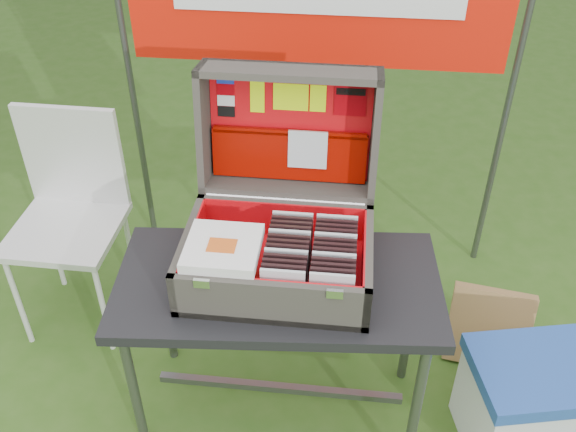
# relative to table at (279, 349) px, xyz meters

# --- Properties ---
(ground) EXTENTS (80.00, 80.00, 0.00)m
(ground) POSITION_rel_table_xyz_m (0.04, -0.06, -0.35)
(ground) COLOR #2E5417
(ground) RESTS_ON ground
(table) EXTENTS (1.15, 0.64, 0.69)m
(table) POSITION_rel_table_xyz_m (0.00, 0.00, 0.00)
(table) COLOR black
(table) RESTS_ON ground
(table_top) EXTENTS (1.15, 0.64, 0.04)m
(table_top) POSITION_rel_table_xyz_m (0.00, 0.00, 0.33)
(table_top) COLOR black
(table_top) RESTS_ON ground
(table_leg_fl) EXTENTS (0.04, 0.04, 0.65)m
(table_leg_fl) POSITION_rel_table_xyz_m (-0.49, -0.22, -0.02)
(table_leg_fl) COLOR #59595B
(table_leg_fl) RESTS_ON ground
(table_leg_fr) EXTENTS (0.04, 0.04, 0.65)m
(table_leg_fr) POSITION_rel_table_xyz_m (0.49, -0.22, -0.02)
(table_leg_fr) COLOR #59595B
(table_leg_fr) RESTS_ON ground
(table_leg_bl) EXTENTS (0.04, 0.04, 0.65)m
(table_leg_bl) POSITION_rel_table_xyz_m (-0.49, 0.22, -0.02)
(table_leg_bl) COLOR #59595B
(table_leg_bl) RESTS_ON ground
(table_leg_br) EXTENTS (0.04, 0.04, 0.65)m
(table_leg_br) POSITION_rel_table_xyz_m (0.49, 0.22, -0.02)
(table_leg_br) COLOR #59595B
(table_leg_br) RESTS_ON ground
(table_brace) EXTENTS (0.96, 0.03, 0.03)m
(table_brace) POSITION_rel_table_xyz_m (0.00, 0.00, -0.23)
(table_brace) COLOR #59595B
(table_brace) RESTS_ON ground
(suitcase) EXTENTS (0.63, 0.61, 0.60)m
(suitcase) POSITION_rel_table_xyz_m (-0.00, 0.08, 0.64)
(suitcase) COLOR #403B32
(suitcase) RESTS_ON table
(suitcase_base_bottom) EXTENTS (0.63, 0.45, 0.02)m
(suitcase_base_bottom) POSITION_rel_table_xyz_m (-0.00, 0.02, 0.36)
(suitcase_base_bottom) COLOR #403B32
(suitcase_base_bottom) RESTS_ON table_top
(suitcase_base_wall_front) EXTENTS (0.63, 0.02, 0.17)m
(suitcase_base_wall_front) POSITION_rel_table_xyz_m (-0.00, -0.20, 0.43)
(suitcase_base_wall_front) COLOR #403B32
(suitcase_base_wall_front) RESTS_ON table_top
(suitcase_base_wall_back) EXTENTS (0.63, 0.02, 0.17)m
(suitcase_base_wall_back) POSITION_rel_table_xyz_m (-0.00, 0.23, 0.43)
(suitcase_base_wall_back) COLOR #403B32
(suitcase_base_wall_back) RESTS_ON table_top
(suitcase_base_wall_left) EXTENTS (0.02, 0.45, 0.17)m
(suitcase_base_wall_left) POSITION_rel_table_xyz_m (-0.30, 0.02, 0.43)
(suitcase_base_wall_left) COLOR #403B32
(suitcase_base_wall_left) RESTS_ON table_top
(suitcase_base_wall_right) EXTENTS (0.02, 0.45, 0.17)m
(suitcase_base_wall_right) POSITION_rel_table_xyz_m (0.30, 0.02, 0.43)
(suitcase_base_wall_right) COLOR #403B32
(suitcase_base_wall_right) RESTS_ON table_top
(suitcase_liner_floor) EXTENTS (0.58, 0.40, 0.01)m
(suitcase_liner_floor) POSITION_rel_table_xyz_m (-0.00, 0.02, 0.37)
(suitcase_liner_floor) COLOR #DC0006
(suitcase_liner_floor) RESTS_ON suitcase_base_bottom
(suitcase_latch_left) EXTENTS (0.05, 0.01, 0.03)m
(suitcase_latch_left) POSITION_rel_table_xyz_m (-0.20, -0.21, 0.50)
(suitcase_latch_left) COLOR silver
(suitcase_latch_left) RESTS_ON suitcase_base_wall_front
(suitcase_latch_right) EXTENTS (0.05, 0.01, 0.03)m
(suitcase_latch_right) POSITION_rel_table_xyz_m (0.20, -0.21, 0.50)
(suitcase_latch_right) COLOR silver
(suitcase_latch_right) RESTS_ON suitcase_base_wall_front
(suitcase_hinge) EXTENTS (0.56, 0.02, 0.02)m
(suitcase_hinge) POSITION_rel_table_xyz_m (-0.00, 0.24, 0.51)
(suitcase_hinge) COLOR silver
(suitcase_hinge) RESTS_ON suitcase_base_wall_back
(suitcase_lid_back) EXTENTS (0.63, 0.09, 0.45)m
(suitcase_lid_back) POSITION_rel_table_xyz_m (-0.00, 0.42, 0.71)
(suitcase_lid_back) COLOR #403B32
(suitcase_lid_back) RESTS_ON suitcase_base_wall_back
(suitcase_lid_rim_far) EXTENTS (0.63, 0.17, 0.05)m
(suitcase_lid_rim_far) POSITION_rel_table_xyz_m (-0.00, 0.38, 0.93)
(suitcase_lid_rim_far) COLOR #403B32
(suitcase_lid_rim_far) RESTS_ON suitcase_lid_back
(suitcase_lid_rim_near) EXTENTS (0.63, 0.17, 0.05)m
(suitcase_lid_rim_near) POSITION_rel_table_xyz_m (-0.00, 0.32, 0.51)
(suitcase_lid_rim_near) COLOR #403B32
(suitcase_lid_rim_near) RESTS_ON suitcase_lid_back
(suitcase_lid_rim_left) EXTENTS (0.02, 0.23, 0.47)m
(suitcase_lid_rim_left) POSITION_rel_table_xyz_m (-0.30, 0.35, 0.72)
(suitcase_lid_rim_left) COLOR #403B32
(suitcase_lid_rim_left) RESTS_ON suitcase_lid_back
(suitcase_lid_rim_right) EXTENTS (0.02, 0.23, 0.47)m
(suitcase_lid_rim_right) POSITION_rel_table_xyz_m (0.30, 0.35, 0.72)
(suitcase_lid_rim_right) COLOR #403B32
(suitcase_lid_rim_right) RESTS_ON suitcase_lid_back
(suitcase_lid_liner) EXTENTS (0.57, 0.06, 0.39)m
(suitcase_lid_liner) POSITION_rel_table_xyz_m (-0.00, 0.41, 0.71)
(suitcase_lid_liner) COLOR #DC0006
(suitcase_lid_liner) RESTS_ON suitcase_lid_back
(suitcase_liner_wall_front) EXTENTS (0.58, 0.01, 0.14)m
(suitcase_liner_wall_front) POSITION_rel_table_xyz_m (-0.00, -0.18, 0.44)
(suitcase_liner_wall_front) COLOR #DC0006
(suitcase_liner_wall_front) RESTS_ON suitcase_base_bottom
(suitcase_liner_wall_back) EXTENTS (0.58, 0.01, 0.14)m
(suitcase_liner_wall_back) POSITION_rel_table_xyz_m (-0.00, 0.21, 0.44)
(suitcase_liner_wall_back) COLOR #DC0006
(suitcase_liner_wall_back) RESTS_ON suitcase_base_bottom
(suitcase_liner_wall_left) EXTENTS (0.01, 0.40, 0.14)m
(suitcase_liner_wall_left) POSITION_rel_table_xyz_m (-0.29, 0.02, 0.44)
(suitcase_liner_wall_left) COLOR #DC0006
(suitcase_liner_wall_left) RESTS_ON suitcase_base_bottom
(suitcase_liner_wall_right) EXTENTS (0.01, 0.40, 0.14)m
(suitcase_liner_wall_right) POSITION_rel_table_xyz_m (0.28, 0.02, 0.44)
(suitcase_liner_wall_right) COLOR #DC0006
(suitcase_liner_wall_right) RESTS_ON suitcase_base_bottom
(suitcase_lid_pocket) EXTENTS (0.56, 0.06, 0.18)m
(suitcase_lid_pocket) POSITION_rel_table_xyz_m (-0.00, 0.38, 0.61)
(suitcase_lid_pocket) COLOR #890800
(suitcase_lid_pocket) RESTS_ON suitcase_lid_liner
(suitcase_pocket_edge) EXTENTS (0.55, 0.02, 0.02)m
(suitcase_pocket_edge) POSITION_rel_table_xyz_m (-0.00, 0.38, 0.70)
(suitcase_pocket_edge) COLOR #890800
(suitcase_pocket_edge) RESTS_ON suitcase_lid_pocket
(suitcase_pocket_cd) EXTENTS (0.14, 0.03, 0.14)m
(suitcase_pocket_cd) POSITION_rel_table_xyz_m (0.06, 0.36, 0.65)
(suitcase_pocket_cd) COLOR silver
(suitcase_pocket_cd) RESTS_ON suitcase_lid_pocket
(lid_sticker_cc_a) EXTENTS (0.06, 0.01, 0.04)m
(lid_sticker_cc_a) POSITION_rel_table_xyz_m (-0.23, 0.43, 0.88)
(lid_sticker_cc_a) COLOR #1933B2
(lid_sticker_cc_a) RESTS_ON suitcase_lid_liner
(lid_sticker_cc_b) EXTENTS (0.06, 0.01, 0.04)m
(lid_sticker_cc_b) POSITION_rel_table_xyz_m (-0.23, 0.42, 0.84)
(lid_sticker_cc_b) COLOR #A00008
(lid_sticker_cc_b) RESTS_ON suitcase_lid_liner
(lid_sticker_cc_c) EXTENTS (0.06, 0.01, 0.04)m
(lid_sticker_cc_c) POSITION_rel_table_xyz_m (-0.23, 0.42, 0.80)
(lid_sticker_cc_c) COLOR white
(lid_sticker_cc_c) RESTS_ON suitcase_lid_liner
(lid_sticker_cc_d) EXTENTS (0.06, 0.01, 0.04)m
(lid_sticker_cc_d) POSITION_rel_table_xyz_m (-0.23, 0.41, 0.76)
(lid_sticker_cc_d) COLOR black
(lid_sticker_cc_d) RESTS_ON suitcase_lid_liner
(lid_card_neon_tall) EXTENTS (0.05, 0.02, 0.12)m
(lid_card_neon_tall) POSITION_rel_table_xyz_m (-0.12, 0.42, 0.82)
(lid_card_neon_tall) COLOR #C8F409
(lid_card_neon_tall) RESTS_ON suitcase_lid_liner
(lid_card_neon_main) EXTENTS (0.12, 0.02, 0.09)m
(lid_card_neon_main) POSITION_rel_table_xyz_m (-0.00, 0.42, 0.82)
(lid_card_neon_main) COLOR #C8F409
(lid_card_neon_main) RESTS_ON suitcase_lid_liner
(lid_card_neon_small) EXTENTS (0.06, 0.02, 0.09)m
(lid_card_neon_small) POSITION_rel_table_xyz_m (0.09, 0.42, 0.82)
(lid_card_neon_small) COLOR #C8F409
(lid_card_neon_small) RESTS_ON suitcase_lid_liner
(lid_sticker_band) EXTENTS (0.11, 0.02, 0.11)m
(lid_sticker_band) POSITION_rel_table_xyz_m (0.20, 0.42, 0.82)
(lid_sticker_band) COLOR #A00008
(lid_sticker_band) RESTS_ON suitcase_lid_liner
(lid_sticker_band_bar) EXTENTS (0.10, 0.01, 0.02)m
(lid_sticker_band_bar) POSITION_rel_table_xyz_m (0.20, 0.42, 0.85)
(lid_sticker_band_bar) COLOR black
(lid_sticker_band_bar) RESTS_ON suitcase_lid_liner
(cd_left_0) EXTENTS (0.14, 0.01, 0.16)m
(cd_left_0) POSITION_rel_table_xyz_m (0.04, -0.16, 0.46)
(cd_left_0) COLOR silver
(cd_left_0) RESTS_ON suitcase_liner_floor
(cd_left_1) EXTENTS (0.14, 0.01, 0.16)m
(cd_left_1) POSITION_rel_table_xyz_m (0.04, -0.13, 0.46)
(cd_left_1) COLOR black
(cd_left_1) RESTS_ON suitcase_liner_floor
(cd_left_2) EXTENTS (0.14, 0.01, 0.16)m
(cd_left_2) POSITION_rel_table_xyz_m (0.04, -0.11, 0.46)
(cd_left_2) COLOR black
(cd_left_2) RESTS_ON suitcase_liner_floor
(cd_left_3) EXTENTS (0.14, 0.01, 0.16)m
(cd_left_3) POSITION_rel_table_xyz_m (0.04, -0.08, 0.46)
(cd_left_3) COLOR black
(cd_left_3) RESTS_ON suitcase_liner_floor
(cd_left_4) EXTENTS (0.14, 0.01, 0.16)m
(cd_left_4) POSITION_rel_table_xyz_m (0.04, -0.06, 0.46)
(cd_left_4) COLOR silver
(cd_left_4) RESTS_ON suitcase_liner_floor
(cd_left_5) EXTENTS (0.14, 0.01, 0.16)m
(cd_left_5) POSITION_rel_table_xyz_m (0.04, -0.04, 0.46)
(cd_left_5) COLOR black
(cd_left_5) RESTS_ON suitcase_liner_floor
(cd_left_6) EXTENTS (0.14, 0.01, 0.16)m
(cd_left_6) POSITION_rel_table_xyz_m (0.04, -0.01, 0.46)
(cd_left_6) COLOR black
(cd_left_6) RESTS_ON suitcase_liner_floor
(cd_left_7) EXTENTS (0.14, 0.01, 0.16)m
(cd_left_7) POSITION_rel_table_xyz_m (0.04, 0.01, 0.46)
(cd_left_7) COLOR black
(cd_left_7) RESTS_ON suitcase_liner_floor
(cd_left_8) EXTENTS (0.14, 0.01, 0.16)m
(cd_left_8) POSITION_rel_table_xyz_m (0.04, 0.04, 0.46)
(cd_left_8) COLOR silver
(cd_left_8) RESTS_ON suitcase_liner_floor
(cd_left_9) EXTENTS (0.14, 0.01, 0.16)m
(cd_left_9) POSITION_rel_table_xyz_m (0.04, 0.06, 0.46)
(cd_left_9) COLOR black
(cd_left_9) RESTS_ON suitcase_liner_floor
(cd_left_10) EXTENTS (0.14, 0.01, 0.16)m
(cd_left_10) POSITION_rel_table_xyz_m (0.04, 0.09, 0.46)
(cd_left_10) COLOR black
(cd_left_10) RESTS_ON suitcase_liner_floor
(cd_left_11) EXTENTS (0.14, 0.01, 0.16)m
(cd_left_11) POSITION_rel_table_xyz_m (0.04, 0.11, 0.46)
(cd_left_11) COLOR black
(cd_left_11) RESTS_ON suitcase_liner_floor
(cd_left_12) EXTENTS (0.14, 0.01, 0.16)m
(cd_left_12) POSITION_rel_table_xyz_m (0.04, 0.14, 0.46)
(cd_left_12) COLOR silver
(cd_left_12) RESTS_ON suitcase_liner_floor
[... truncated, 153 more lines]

